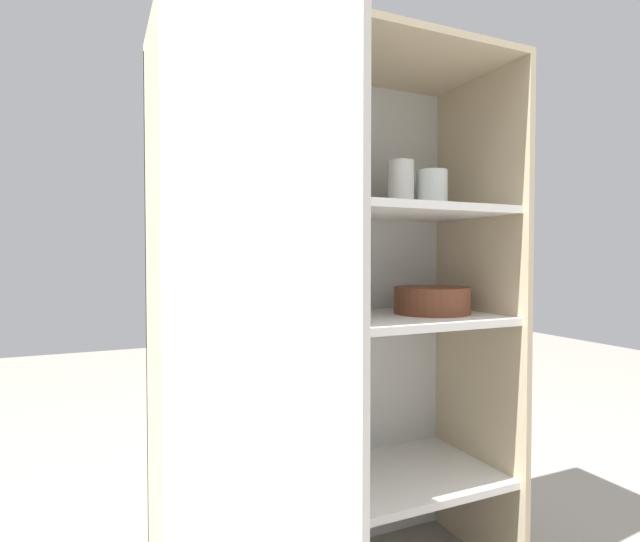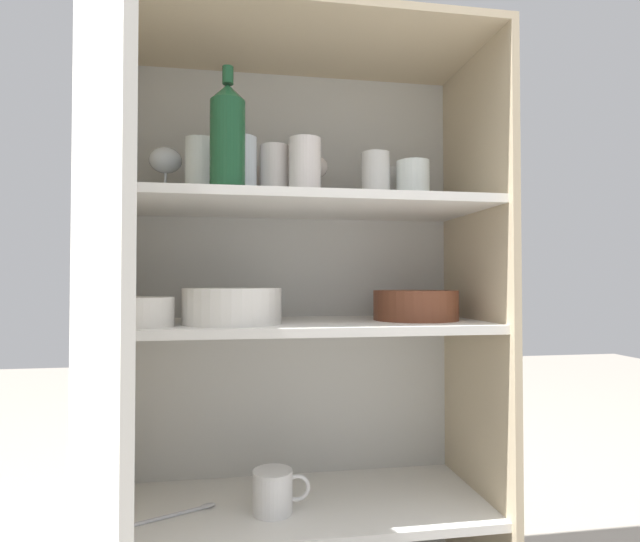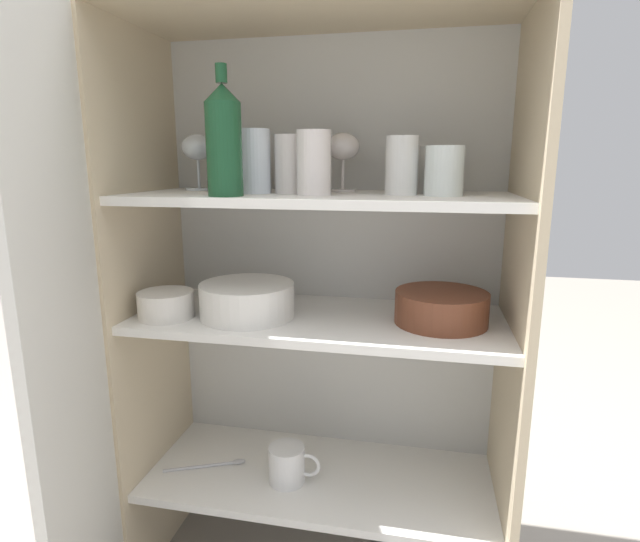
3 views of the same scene
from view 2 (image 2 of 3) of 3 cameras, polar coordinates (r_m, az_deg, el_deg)
name	(u,v)px [view 2 (image 2 of 3)]	position (r m, az deg, el deg)	size (l,w,h in m)	color
cupboard_back_panel	(294,323)	(1.39, -3.00, -5.92)	(0.91, 0.02, 1.37)	silver
cupboard_side_left	(107,332)	(1.23, -23.18, -6.40)	(0.02, 0.39, 1.37)	#CCB793
cupboard_side_right	(476,326)	(1.33, 17.39, -6.05)	(0.02, 0.39, 1.37)	#CCB793
cupboard_top_panel	(303,42)	(1.33, -2.01, 24.68)	(0.91, 0.39, 0.02)	#CCB793
shelf_board_lower	(302,506)	(1.31, -2.06, -25.27)	(0.87, 0.36, 0.02)	white
shelf_board_middle	(302,326)	(1.20, -2.04, -6.26)	(0.87, 0.36, 0.02)	white
shelf_board_upper	(302,205)	(1.21, -2.03, 7.51)	(0.87, 0.36, 0.02)	white
cupboard_door	(94,357)	(0.82, -24.42, -8.97)	(0.20, 0.42, 1.37)	silver
tumbler_glass_0	(200,170)	(1.25, -13.54, 11.17)	(0.07, 0.07, 0.15)	white
tumbler_glass_1	(274,173)	(1.22, -5.23, 11.05)	(0.07, 0.07, 0.13)	silver
tumbler_glass_2	(391,189)	(1.36, 8.13, 9.23)	(0.07, 0.07, 0.11)	white
tumbler_glass_3	(263,188)	(1.32, -6.54, 9.42)	(0.07, 0.07, 0.10)	silver
tumbler_glass_4	(303,168)	(1.18, -1.90, 11.65)	(0.08, 0.08, 0.14)	silver
tumbler_glass_5	(376,178)	(1.27, 6.37, 10.48)	(0.07, 0.07, 0.13)	white
tumbler_glass_6	(240,168)	(1.21, -9.13, 11.52)	(0.08, 0.08, 0.14)	white
tumbler_glass_7	(413,182)	(1.28, 10.58, 9.92)	(0.08, 0.08, 0.10)	white
wine_glass_0	(165,163)	(1.32, -17.25, 11.68)	(0.08, 0.08, 0.14)	white
wine_glass_1	(313,169)	(1.33, -0.84, 11.55)	(0.08, 0.08, 0.14)	silver
wine_bottle	(228,136)	(1.12, -10.51, 14.95)	(0.07, 0.07, 0.26)	#194728
plate_stack_white	(232,306)	(1.15, -10.00, -3.95)	(0.22, 0.22, 0.08)	white
mixing_bowl_large	(416,304)	(1.27, 10.86, -3.72)	(0.21, 0.21, 0.07)	brown
serving_bowl_small	(143,310)	(1.12, -19.59, -4.26)	(0.13, 0.13, 0.06)	silver
coffee_mug_primary	(274,491)	(1.24, -5.32, -23.78)	(0.13, 0.09, 0.09)	white
serving_spoon	(177,514)	(1.28, -15.99, -25.12)	(0.20, 0.10, 0.01)	silver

